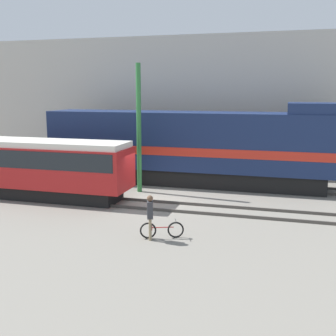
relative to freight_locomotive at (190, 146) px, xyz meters
name	(u,v)px	position (x,y,z in m)	size (l,w,h in m)	color
ground_plane	(155,201)	(-0.83, -4.50, -2.34)	(120.00, 120.00, 0.00)	gray
track_near	(148,205)	(-0.83, -5.57, -2.27)	(60.00, 1.50, 0.14)	#47423D
track_far	(177,182)	(-0.83, 0.00, -2.27)	(60.00, 1.51, 0.14)	#47423D
building_backdrop	(200,104)	(-0.83, 6.66, 2.37)	(36.02, 6.00, 9.43)	#B7B2A8
freight_locomotive	(190,146)	(0.00, 0.00, 0.00)	(17.58, 3.04, 5.03)	black
streetcar	(40,165)	(-6.95, -5.57, -0.56)	(9.96, 2.54, 3.12)	black
bicycle	(162,230)	(1.18, -9.85, -2.01)	(1.65, 0.73, 0.71)	black
person	(150,213)	(0.79, -10.15, -1.26)	(0.33, 0.41, 1.77)	#8C7A5B
utility_pole_left	(139,129)	(-2.30, -2.78, 1.25)	(0.27, 0.27, 7.19)	#2D7238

